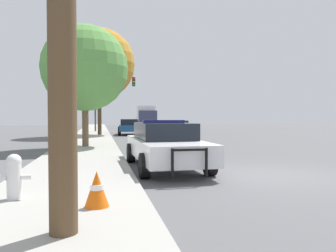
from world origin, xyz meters
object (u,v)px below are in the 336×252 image
Objects in this scene: box_truck at (146,116)px; tree_sidewalk_near at (85,68)px; fire_hydrant at (14,175)px; car_background_midblock at (129,126)px; traffic_light at (111,92)px; car_background_oncoming at (177,127)px; tree_sidewalk_mid at (99,64)px; police_car at (165,144)px; traffic_cone at (97,189)px.

box_truck is 29.20m from tree_sidewalk_near.
box_truck is (7.71, 38.61, 1.10)m from fire_hydrant.
traffic_light is at bearing 110.00° from car_background_midblock.
tree_sidewalk_mid is at bearing 13.69° from car_background_oncoming.
police_car reaches higher than car_background_midblock.
police_car is 18.70m from car_background_midblock.
car_background_midblock is at bearing 75.20° from tree_sidewalk_near.
police_car is 1.17× the size of car_background_midblock.
car_background_oncoming is 8.75m from tree_sidewalk_mid.
traffic_cone is (-6.28, -39.42, -1.23)m from box_truck.
fire_hydrant is 0.18× the size of car_background_midblock.
traffic_cone is at bearing -86.71° from tree_sidewalk_near.
box_truck is (3.72, 16.20, 0.92)m from car_background_midblock.
traffic_light is at bearing 80.15° from tree_sidewalk_mid.
box_truck is 19.43m from tree_sidewalk_mid.
traffic_light is at bearing -40.21° from car_background_oncoming.
traffic_light is 0.94× the size of tree_sidewalk_near.
car_background_oncoming is 7.56× the size of traffic_cone.
car_background_midblock is at bearing 34.58° from tree_sidewalk_mid.
fire_hydrant is at bearing 82.44° from box_truck.
tree_sidewalk_mid reaches higher than traffic_cone.
traffic_light is at bearing 69.66° from box_truck.
box_truck is (4.25, 34.89, 0.91)m from police_car.
car_background_midblock is at bearing 83.73° from traffic_cone.
police_car is at bearing -87.84° from car_background_midblock.
police_car reaches higher than fire_hydrant.
tree_sidewalk_near reaches higher than box_truck.
traffic_light is at bearing 83.88° from tree_sidewalk_near.
police_car is 8.78× the size of traffic_cone.
box_truck reaches higher than traffic_cone.
traffic_light is 0.66× the size of tree_sidewalk_mid.
traffic_light is 1.28× the size of car_background_midblock.
box_truck is 39.94m from traffic_cone.
tree_sidewalk_mid is 22.16m from traffic_cone.
traffic_light is 5.98m from car_background_midblock.
car_background_oncoming is (8.34, 22.45, 0.12)m from fire_hydrant.
car_background_oncoming is at bearing 4.27° from car_background_midblock.
traffic_light is 12.76m from box_truck.
traffic_light is at bearing -89.05° from police_car.
police_car is 0.91× the size of traffic_light.
car_background_oncoming is 0.52× the size of tree_sidewalk_mid.
box_truck is 13.34× the size of traffic_cone.
fire_hydrant is at bearing 150.57° from traffic_cone.
car_background_midblock reaches higher than traffic_cone.
car_background_midblock is 5.93m from tree_sidewalk_mid.
car_background_midblock is at bearing -92.76° from police_car.
tree_sidewalk_near reaches higher than police_car.
car_background_oncoming is at bearing -39.44° from traffic_light.
fire_hydrant is 0.09× the size of tree_sidewalk_mid.
car_background_oncoming is at bearing 58.08° from tree_sidewalk_near.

